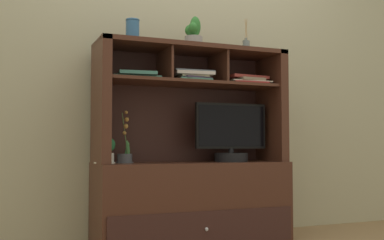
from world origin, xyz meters
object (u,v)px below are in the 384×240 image
(tv_monitor, at_px, (231,138))
(potted_succulent, at_px, (193,35))
(potted_orchid, at_px, (125,155))
(magazine_stack_left, at_px, (246,81))
(magazine_stack_centre, at_px, (137,76))
(media_console, at_px, (192,180))
(potted_fern, at_px, (105,153))
(diffuser_bottle, at_px, (246,46))
(ceramic_vase, at_px, (133,30))
(magazine_stack_right, at_px, (192,76))

(tv_monitor, relative_size, potted_succulent, 2.53)
(tv_monitor, relative_size, potted_orchid, 1.58)
(magazine_stack_left, distance_m, magazine_stack_centre, 0.81)
(media_console, distance_m, tv_monitor, 0.40)
(potted_fern, bearing_deg, potted_orchid, 1.96)
(tv_monitor, bearing_deg, magazine_stack_centre, -178.93)
(diffuser_bottle, bearing_deg, magazine_stack_left, -126.39)
(media_console, relative_size, potted_fern, 7.73)
(potted_succulent, relative_size, ceramic_vase, 1.41)
(potted_orchid, bearing_deg, ceramic_vase, -36.46)
(tv_monitor, distance_m, potted_orchid, 0.75)
(potted_succulent, bearing_deg, diffuser_bottle, 4.42)
(magazine_stack_left, height_order, magazine_stack_centre, magazine_stack_left)
(potted_orchid, relative_size, potted_fern, 1.96)
(potted_orchid, xyz_separation_m, ceramic_vase, (0.04, -0.03, 0.80))
(tv_monitor, xyz_separation_m, potted_orchid, (-0.74, 0.04, -0.11))
(potted_succulent, bearing_deg, magazine_stack_right, -146.08)
(magazine_stack_right, bearing_deg, tv_monitor, 1.53)
(magazine_stack_right, xyz_separation_m, potted_succulent, (0.01, 0.01, 0.29))
(potted_fern, xyz_separation_m, magazine_stack_right, (0.57, -0.04, 0.51))
(diffuser_bottle, distance_m, potted_succulent, 0.43)
(media_console, relative_size, potted_orchid, 3.94)
(magazine_stack_centre, relative_size, magazine_stack_right, 1.11)
(magazine_stack_centre, distance_m, magazine_stack_right, 0.39)
(potted_succulent, height_order, ceramic_vase, potted_succulent)
(media_console, relative_size, magazine_stack_centre, 4.13)
(media_console, bearing_deg, ceramic_vase, -176.79)
(magazine_stack_centre, xyz_separation_m, diffuser_bottle, (0.82, 0.05, 0.27))
(potted_fern, relative_size, magazine_stack_right, 0.59)
(potted_orchid, xyz_separation_m, magazine_stack_centre, (0.06, -0.05, 0.51))
(media_console, bearing_deg, tv_monitor, -7.00)
(magazine_stack_right, relative_size, ceramic_vase, 1.95)
(magazine_stack_right, bearing_deg, media_console, 70.97)
(diffuser_bottle, bearing_deg, ceramic_vase, -178.43)
(potted_orchid, height_order, potted_succulent, potted_succulent)
(magazine_stack_left, bearing_deg, tv_monitor, -174.93)
(media_console, xyz_separation_m, potted_orchid, (-0.46, 0.00, 0.18))
(potted_succulent, bearing_deg, potted_orchid, 175.39)
(media_console, distance_m, potted_orchid, 0.49)
(media_console, distance_m, potted_succulent, 0.99)
(ceramic_vase, bearing_deg, diffuser_bottle, 1.57)
(magazine_stack_right, bearing_deg, potted_fern, 175.83)
(tv_monitor, xyz_separation_m, potted_succulent, (-0.28, 0.00, 0.70))
(magazine_stack_left, bearing_deg, diffuser_bottle, 53.61)
(magazine_stack_left, bearing_deg, magazine_stack_centre, -178.31)
(magazine_stack_left, height_order, magazine_stack_right, magazine_stack_right)
(potted_succulent, xyz_separation_m, ceramic_vase, (-0.42, 0.01, -0.01))
(magazine_stack_centre, xyz_separation_m, magazine_stack_right, (0.39, 0.00, 0.02))
(potted_fern, height_order, magazine_stack_right, magazine_stack_right)
(potted_succulent, bearing_deg, media_console, 88.62)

